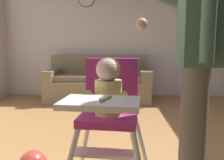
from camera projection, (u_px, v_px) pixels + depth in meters
The scene contains 5 objects.
ground at pixel (117, 158), 2.20m from camera, with size 6.33×7.14×0.10m, color #A77645.
wall_far at pixel (118, 33), 4.78m from camera, with size 5.53×0.06×2.63m, color silver.
couch at pixel (99, 83), 4.41m from camera, with size 1.94×0.86×0.86m.
high_chair at pixel (109, 102), 1.47m from camera, with size 0.67×0.77×0.95m.
adult_standing at pixel (195, 59), 1.35m from camera, with size 0.51×0.54×1.64m.
Camera 1 is at (0.01, -2.07, 0.99)m, focal length 36.80 mm.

